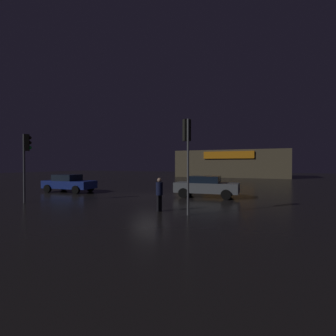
{
  "coord_description": "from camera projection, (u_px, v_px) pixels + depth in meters",
  "views": [
    {
      "loc": [
        8.52,
        -16.32,
        2.32
      ],
      "look_at": [
        -0.23,
        3.94,
        2.02
      ],
      "focal_mm": 26.98,
      "sensor_mm": 36.0,
      "label": 1
    }
  ],
  "objects": [
    {
      "name": "store_building",
      "position": [
        233.0,
        164.0,
        48.03
      ],
      "size": [
        19.89,
        9.61,
        4.91
      ],
      "color": "brown",
      "rests_on": "ground"
    },
    {
      "name": "car_far",
      "position": [
        206.0,
        186.0,
        17.85
      ],
      "size": [
        4.52,
        2.09,
        1.51
      ],
      "color": "slate",
      "rests_on": "ground"
    },
    {
      "name": "traffic_signal_opposite",
      "position": [
        26.0,
        152.0,
        15.37
      ],
      "size": [
        0.42,
        0.42,
        4.17
      ],
      "color": "#595B60",
      "rests_on": "ground"
    },
    {
      "name": "car_near",
      "position": [
        69.0,
        183.0,
        21.25
      ],
      "size": [
        4.43,
        2.27,
        1.48
      ],
      "color": "navy",
      "rests_on": "ground"
    },
    {
      "name": "pedestrian",
      "position": [
        159.0,
        192.0,
        12.5
      ],
      "size": [
        0.45,
        0.45,
        1.66
      ],
      "color": "black",
      "rests_on": "ground"
    },
    {
      "name": "traffic_signal_main",
      "position": [
        187.0,
        141.0,
        11.64
      ],
      "size": [
        0.42,
        0.43,
        4.41
      ],
      "color": "#595B60",
      "rests_on": "ground"
    },
    {
      "name": "ground_plane",
      "position": [
        149.0,
        196.0,
        18.39
      ],
      "size": [
        120.0,
        120.0,
        0.0
      ],
      "primitive_type": "plane",
      "color": "black"
    }
  ]
}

